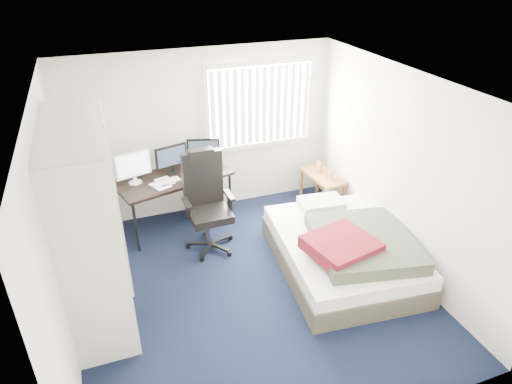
{
  "coord_description": "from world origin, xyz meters",
  "views": [
    {
      "loc": [
        -1.44,
        -4.16,
        3.73
      ],
      "look_at": [
        0.23,
        0.4,
        1.08
      ],
      "focal_mm": 32.0,
      "sensor_mm": 36.0,
      "label": 1
    }
  ],
  "objects_px": {
    "desk": "(173,175)",
    "office_chair": "(208,211)",
    "nightstand": "(323,178)",
    "bed": "(344,250)"
  },
  "relations": [
    {
      "from": "desk",
      "to": "nightstand",
      "type": "bearing_deg",
      "value": -6.51
    },
    {
      "from": "office_chair",
      "to": "bed",
      "type": "distance_m",
      "value": 1.89
    },
    {
      "from": "office_chair",
      "to": "nightstand",
      "type": "xyz_separation_m",
      "value": [
        1.98,
        0.44,
        -0.05
      ]
    },
    {
      "from": "office_chair",
      "to": "bed",
      "type": "relative_size",
      "value": 0.62
    },
    {
      "from": "nightstand",
      "to": "bed",
      "type": "bearing_deg",
      "value": -107.38
    },
    {
      "from": "office_chair",
      "to": "nightstand",
      "type": "relative_size",
      "value": 1.65
    },
    {
      "from": "desk",
      "to": "office_chair",
      "type": "bearing_deg",
      "value": -65.56
    },
    {
      "from": "nightstand",
      "to": "bed",
      "type": "height_order",
      "value": "nightstand"
    },
    {
      "from": "desk",
      "to": "bed",
      "type": "distance_m",
      "value": 2.63
    },
    {
      "from": "desk",
      "to": "office_chair",
      "type": "xyz_separation_m",
      "value": [
        0.32,
        -0.7,
        -0.29
      ]
    }
  ]
}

